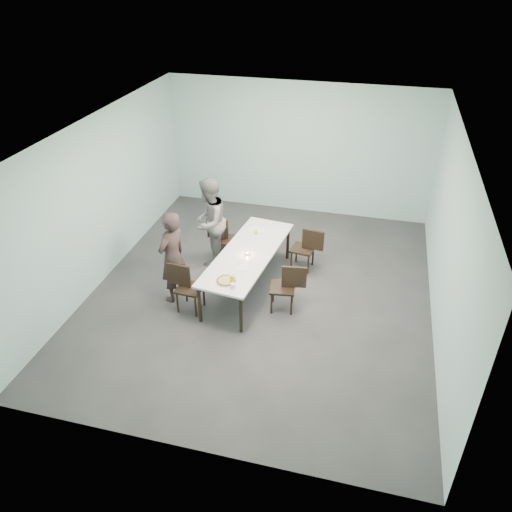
% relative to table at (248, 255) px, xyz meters
% --- Properties ---
extents(ground, '(7.00, 7.00, 0.00)m').
position_rel_table_xyz_m(ground, '(0.27, -0.09, -0.69)').
color(ground, '#333335').
rests_on(ground, ground).
extents(room_shell, '(6.02, 7.02, 3.01)m').
position_rel_table_xyz_m(room_shell, '(0.27, -0.09, 1.33)').
color(room_shell, '#A5CECF').
rests_on(room_shell, ground).
extents(table, '(1.20, 2.69, 0.75)m').
position_rel_table_xyz_m(table, '(0.00, 0.00, 0.00)').
color(table, white).
rests_on(table, ground).
extents(chair_near_left, '(0.63, 0.45, 0.87)m').
position_rel_table_xyz_m(chair_near_left, '(-0.87, -0.87, -0.19)').
color(chair_near_left, black).
rests_on(chair_near_left, ground).
extents(chair_far_left, '(0.63, 0.46, 0.87)m').
position_rel_table_xyz_m(chair_far_left, '(-0.73, 0.85, -0.19)').
color(chair_far_left, black).
rests_on(chair_far_left, ground).
extents(chair_near_right, '(0.64, 0.47, 0.87)m').
position_rel_table_xyz_m(chair_near_right, '(0.82, -0.46, -0.19)').
color(chair_near_right, black).
rests_on(chair_near_right, ground).
extents(chair_far_right, '(0.63, 0.47, 0.87)m').
position_rel_table_xyz_m(chair_far_right, '(0.94, 0.88, -0.19)').
color(chair_far_right, black).
rests_on(chair_far_right, ground).
extents(diner_near, '(0.58, 0.71, 1.69)m').
position_rel_table_xyz_m(diner_near, '(-1.17, -0.63, 0.15)').
color(diner_near, black).
rests_on(diner_near, ground).
extents(diner_far, '(0.73, 0.90, 1.76)m').
position_rel_table_xyz_m(diner_far, '(-0.96, 0.71, 0.18)').
color(diner_far, slate).
rests_on(diner_far, ground).
extents(pizza, '(0.34, 0.34, 0.04)m').
position_rel_table_xyz_m(pizza, '(-0.10, -0.97, 0.08)').
color(pizza, white).
rests_on(pizza, table).
extents(side_plate, '(0.18, 0.18, 0.01)m').
position_rel_table_xyz_m(side_plate, '(0.05, -0.55, 0.06)').
color(side_plate, white).
rests_on(side_plate, table).
extents(beer_glass, '(0.08, 0.08, 0.15)m').
position_rel_table_xyz_m(beer_glass, '(0.01, -0.98, 0.13)').
color(beer_glass, gold).
rests_on(beer_glass, table).
extents(water_tumbler, '(0.08, 0.08, 0.09)m').
position_rel_table_xyz_m(water_tumbler, '(0.06, -1.12, 0.10)').
color(water_tumbler, silver).
rests_on(water_tumbler, table).
extents(tealight, '(0.06, 0.06, 0.05)m').
position_rel_table_xyz_m(tealight, '(0.01, -0.08, 0.08)').
color(tealight, silver).
rests_on(tealight, table).
extents(amber_tumbler, '(0.07, 0.07, 0.08)m').
position_rel_table_xyz_m(amber_tumbler, '(-0.02, 0.68, 0.10)').
color(amber_tumbler, gold).
rests_on(amber_tumbler, table).
extents(menu, '(0.32, 0.25, 0.01)m').
position_rel_table_xyz_m(menu, '(-0.05, 0.86, 0.06)').
color(menu, silver).
rests_on(menu, table).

